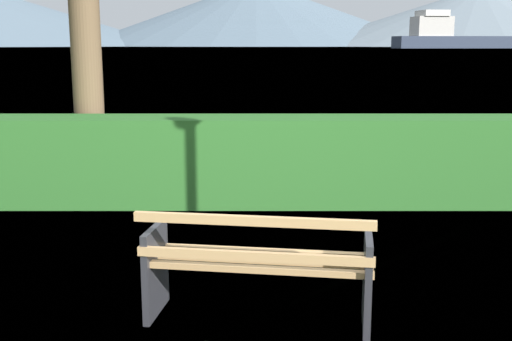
% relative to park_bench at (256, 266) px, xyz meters
% --- Properties ---
extents(ground_plane, '(1400.00, 1400.00, 0.00)m').
position_rel_park_bench_xyz_m(ground_plane, '(0.01, 0.06, -0.42)').
color(ground_plane, olive).
extents(water_surface, '(620.00, 620.00, 0.00)m').
position_rel_park_bench_xyz_m(water_surface, '(0.01, 307.94, -0.42)').
color(water_surface, '#7A99A8').
rests_on(water_surface, ground_plane).
extents(park_bench, '(1.71, 0.80, 0.87)m').
position_rel_park_bench_xyz_m(park_bench, '(0.00, 0.00, 0.00)').
color(park_bench, tan).
rests_on(park_bench, ground_plane).
extents(hedge_row, '(10.58, 0.77, 1.11)m').
position_rel_park_bench_xyz_m(hedge_row, '(0.01, 3.51, 0.13)').
color(hedge_row, '#2D6B28').
rests_on(hedge_row, ground_plane).
extents(cargo_ship_large, '(89.59, 24.39, 16.44)m').
position_rel_park_bench_xyz_m(cargo_ship_large, '(99.07, 285.95, 4.17)').
color(cargo_ship_large, '#2D384C').
rests_on(cargo_ship_large, water_surface).
extents(distant_hills, '(840.59, 430.00, 65.12)m').
position_rel_park_bench_xyz_m(distant_hills, '(-116.68, 566.64, 29.55)').
color(distant_hills, slate).
rests_on(distant_hills, ground_plane).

